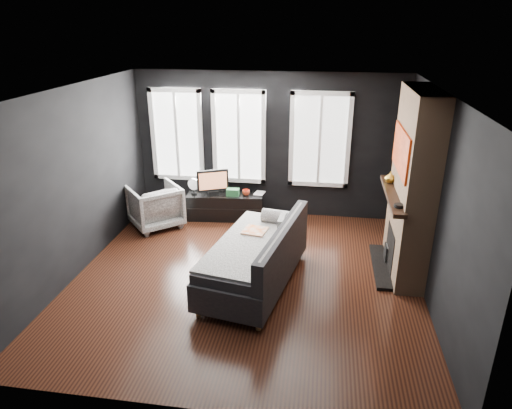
# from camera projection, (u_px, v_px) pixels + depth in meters

# --- Properties ---
(floor) EXTENTS (5.00, 5.00, 0.00)m
(floor) POSITION_uv_depth(u_px,v_px,m) (246.00, 277.00, 6.73)
(floor) COLOR black
(floor) RESTS_ON ground
(ceiling) EXTENTS (5.00, 5.00, 0.00)m
(ceiling) POSITION_uv_depth(u_px,v_px,m) (245.00, 91.00, 5.72)
(ceiling) COLOR white
(ceiling) RESTS_ON ground
(wall_back) EXTENTS (5.00, 0.02, 2.70)m
(wall_back) POSITION_uv_depth(u_px,v_px,m) (268.00, 146.00, 8.51)
(wall_back) COLOR black
(wall_back) RESTS_ON ground
(wall_left) EXTENTS (0.02, 5.00, 2.70)m
(wall_left) POSITION_uv_depth(u_px,v_px,m) (75.00, 183.00, 6.57)
(wall_left) COLOR black
(wall_left) RESTS_ON ground
(wall_right) EXTENTS (0.02, 5.00, 2.70)m
(wall_right) POSITION_uv_depth(u_px,v_px,m) (436.00, 202.00, 5.88)
(wall_right) COLOR black
(wall_right) RESTS_ON ground
(windows) EXTENTS (4.00, 0.16, 1.76)m
(windows) POSITION_uv_depth(u_px,v_px,m) (244.00, 89.00, 8.15)
(windows) COLOR white
(windows) RESTS_ON wall_back
(fireplace) EXTENTS (0.70, 1.62, 2.70)m
(fireplace) POSITION_uv_depth(u_px,v_px,m) (413.00, 186.00, 6.45)
(fireplace) COLOR #93724C
(fireplace) RESTS_ON floor
(sofa) EXTENTS (1.50, 2.37, 0.95)m
(sofa) POSITION_uv_depth(u_px,v_px,m) (254.00, 254.00, 6.42)
(sofa) COLOR #242527
(sofa) RESTS_ON floor
(stripe_pillow) EXTENTS (0.11, 0.36, 0.36)m
(stripe_pillow) POSITION_uv_depth(u_px,v_px,m) (282.00, 228.00, 6.72)
(stripe_pillow) COLOR gray
(stripe_pillow) RESTS_ON sofa
(armchair) EXTENTS (1.14, 1.14, 0.86)m
(armchair) POSITION_uv_depth(u_px,v_px,m) (155.00, 204.00, 8.28)
(armchair) COLOR silver
(armchair) RESTS_ON floor
(media_console) EXTENTS (1.46, 0.58, 0.49)m
(media_console) POSITION_uv_depth(u_px,v_px,m) (225.00, 206.00, 8.67)
(media_console) COLOR black
(media_console) RESTS_ON floor
(monitor) EXTENTS (0.60, 0.37, 0.54)m
(monitor) POSITION_uv_depth(u_px,v_px,m) (213.00, 180.00, 8.48)
(monitor) COLOR black
(monitor) RESTS_ON media_console
(desk_fan) EXTENTS (0.27, 0.27, 0.32)m
(desk_fan) POSITION_uv_depth(u_px,v_px,m) (194.00, 186.00, 8.53)
(desk_fan) COLOR gray
(desk_fan) RESTS_ON media_console
(mug) EXTENTS (0.14, 0.11, 0.14)m
(mug) POSITION_uv_depth(u_px,v_px,m) (246.00, 192.00, 8.50)
(mug) COLOR red
(mug) RESTS_ON media_console
(book) EXTENTS (0.18, 0.05, 0.24)m
(book) POSITION_uv_depth(u_px,v_px,m) (255.00, 187.00, 8.58)
(book) COLOR tan
(book) RESTS_ON media_console
(storage_box) EXTENTS (0.24, 0.16, 0.13)m
(storage_box) POSITION_uv_depth(u_px,v_px,m) (233.00, 192.00, 8.50)
(storage_box) COLOR #286737
(storage_box) RESTS_ON media_console
(mantel_vase) EXTENTS (0.21, 0.21, 0.17)m
(mantel_vase) POSITION_uv_depth(u_px,v_px,m) (390.00, 177.00, 6.92)
(mantel_vase) COLOR gold
(mantel_vase) RESTS_ON fireplace
(mantel_clock) EXTENTS (0.16, 0.16, 0.04)m
(mantel_clock) POSITION_uv_depth(u_px,v_px,m) (399.00, 206.00, 6.02)
(mantel_clock) COLOR black
(mantel_clock) RESTS_ON fireplace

